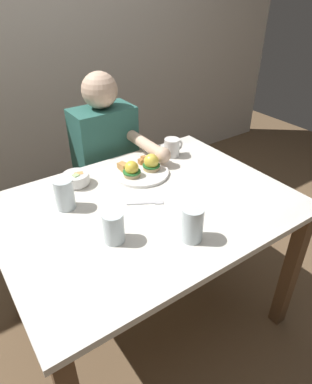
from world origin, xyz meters
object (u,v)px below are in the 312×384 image
(dining_table, at_px, (148,223))
(coffee_mug, at_px, (172,147))
(diner_person, at_px, (109,160))
(eggs_benedict_plate, at_px, (141,169))
(water_glass_extra, at_px, (192,226))
(fork, at_px, (148,203))
(water_glass_far, at_px, (65,196))
(water_glass_near, at_px, (114,228))
(fruit_bowl, at_px, (76,179))

(dining_table, bearing_deg, coffee_mug, 39.87)
(dining_table, height_order, coffee_mug, coffee_mug)
(dining_table, distance_m, diner_person, 0.61)
(eggs_benedict_plate, xyz_separation_m, diner_person, (0.02, 0.38, -0.12))
(dining_table, xyz_separation_m, water_glass_extra, (0.01, -0.28, 0.16))
(dining_table, xyz_separation_m, fork, (0.00, -0.00, 0.11))
(eggs_benedict_plate, distance_m, water_glass_extra, 0.51)
(water_glass_far, bearing_deg, coffee_mug, 11.44)
(water_glass_near, relative_size, diner_person, 0.10)
(fork, distance_m, water_glass_far, 0.34)
(coffee_mug, relative_size, water_glass_extra, 0.83)
(dining_table, relative_size, eggs_benedict_plate, 4.44)
(water_glass_near, xyz_separation_m, water_glass_far, (-0.06, 0.29, 0.00))
(fruit_bowl, height_order, coffee_mug, coffee_mug)
(eggs_benedict_plate, height_order, fruit_bowl, eggs_benedict_plate)
(water_glass_near, distance_m, water_glass_extra, 0.28)
(coffee_mug, relative_size, fork, 0.78)
(dining_table, bearing_deg, eggs_benedict_plate, 63.22)
(diner_person, bearing_deg, water_glass_near, -116.04)
(fruit_bowl, relative_size, water_glass_far, 0.92)
(fruit_bowl, height_order, fork, fruit_bowl)
(eggs_benedict_plate, distance_m, water_glass_near, 0.49)
(fruit_bowl, height_order, water_glass_extra, water_glass_extra)
(coffee_mug, bearing_deg, diner_person, 126.31)
(coffee_mug, height_order, fork, coffee_mug)
(water_glass_extra, bearing_deg, water_glass_far, 123.75)
(coffee_mug, bearing_deg, fork, -139.89)
(eggs_benedict_plate, xyz_separation_m, water_glass_extra, (-0.11, -0.50, 0.03))
(fruit_bowl, height_order, water_glass_near, water_glass_near)
(coffee_mug, bearing_deg, water_glass_far, -168.56)
(dining_table, relative_size, coffee_mug, 10.79)
(water_glass_extra, bearing_deg, diner_person, 82.04)
(dining_table, height_order, fork, fork)
(water_glass_near, bearing_deg, coffee_mug, 36.05)
(dining_table, bearing_deg, water_glass_near, -150.75)
(water_glass_near, bearing_deg, fruit_bowl, 84.08)
(dining_table, bearing_deg, water_glass_extra, -88.60)
(water_glass_far, bearing_deg, water_glass_near, -77.76)
(diner_person, bearing_deg, coffee_mug, -53.69)
(fork, bearing_deg, eggs_benedict_plate, 63.51)
(eggs_benedict_plate, xyz_separation_m, fruit_bowl, (-0.29, 0.08, 0.00))
(fork, xyz_separation_m, water_glass_near, (-0.23, -0.12, 0.05))
(fruit_bowl, xyz_separation_m, water_glass_near, (-0.05, -0.44, 0.02))
(fruit_bowl, xyz_separation_m, water_glass_extra, (0.19, -0.59, 0.03))
(water_glass_far, distance_m, diner_person, 0.62)
(water_glass_far, bearing_deg, fruit_bowl, 53.11)
(fork, bearing_deg, water_glass_far, 149.92)
(fork, distance_m, water_glass_extra, 0.28)
(water_glass_near, bearing_deg, water_glass_extra, -32.99)
(water_glass_far, height_order, water_glass_extra, water_glass_extra)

